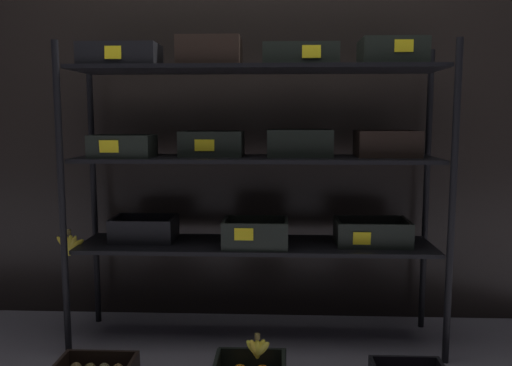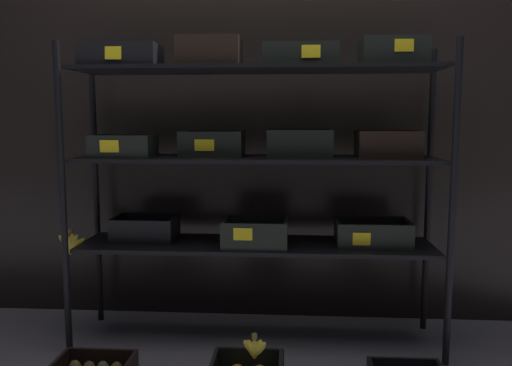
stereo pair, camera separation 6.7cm
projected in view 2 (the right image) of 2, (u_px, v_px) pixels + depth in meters
ground_plane at (256, 340)px, 2.77m from camera, size 10.00×10.00×0.00m
storefront_wall at (261, 83)px, 3.01m from camera, size 4.22×0.12×2.71m
display_rack at (257, 152)px, 2.65m from camera, size 1.96×0.46×1.55m
banana_bunch_loose at (254, 348)px, 2.26m from camera, size 0.12×0.04×0.11m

